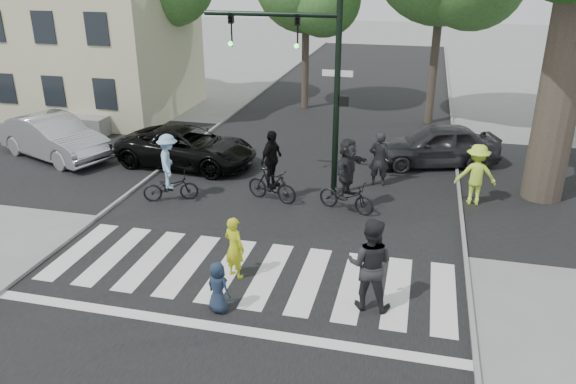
# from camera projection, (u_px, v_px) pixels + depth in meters

# --- Properties ---
(ground) EXTENTS (120.00, 120.00, 0.00)m
(ground) POSITION_uv_depth(u_px,v_px,m) (234.00, 295.00, 12.39)
(ground) COLOR gray
(ground) RESTS_ON ground
(road_stem) EXTENTS (10.00, 70.00, 0.01)m
(road_stem) POSITION_uv_depth(u_px,v_px,m) (288.00, 205.00, 16.88)
(road_stem) COLOR black
(road_stem) RESTS_ON ground
(road_cross) EXTENTS (70.00, 10.00, 0.01)m
(road_cross) POSITION_uv_depth(u_px,v_px,m) (308.00, 171.00, 19.57)
(road_cross) COLOR black
(road_cross) RESTS_ON ground
(curb_left) EXTENTS (0.10, 70.00, 0.10)m
(curb_left) POSITION_uv_depth(u_px,v_px,m) (135.00, 189.00, 17.96)
(curb_left) COLOR gray
(curb_left) RESTS_ON ground
(curb_right) EXTENTS (0.10, 70.00, 0.10)m
(curb_right) POSITION_uv_depth(u_px,v_px,m) (462.00, 221.00, 15.76)
(curb_right) COLOR gray
(curb_right) RESTS_ON ground
(crosswalk) EXTENTS (10.00, 3.85, 0.01)m
(crosswalk) POSITION_uv_depth(u_px,v_px,m) (243.00, 279.00, 12.98)
(crosswalk) COLOR silver
(crosswalk) RESTS_ON ground
(traffic_signal) EXTENTS (4.45, 0.29, 6.00)m
(traffic_signal) POSITION_uv_depth(u_px,v_px,m) (309.00, 69.00, 16.37)
(traffic_signal) COLOR black
(traffic_signal) RESTS_ON ground
(house) EXTENTS (8.40, 8.10, 8.82)m
(house) POSITION_uv_depth(u_px,v_px,m) (93.00, 30.00, 25.98)
(house) COLOR beige
(house) RESTS_ON ground
(pedestrian_woman) EXTENTS (0.65, 0.56, 1.51)m
(pedestrian_woman) POSITION_uv_depth(u_px,v_px,m) (234.00, 247.00, 12.84)
(pedestrian_woman) COLOR #BAC618
(pedestrian_woman) RESTS_ON ground
(pedestrian_child) EXTENTS (0.66, 0.54, 1.15)m
(pedestrian_child) POSITION_uv_depth(u_px,v_px,m) (218.00, 287.00, 11.62)
(pedestrian_child) COLOR #1C2A3E
(pedestrian_child) RESTS_ON ground
(pedestrian_adult) EXTENTS (1.03, 0.82, 2.04)m
(pedestrian_adult) POSITION_uv_depth(u_px,v_px,m) (370.00, 264.00, 11.61)
(pedestrian_adult) COLOR black
(pedestrian_adult) RESTS_ON ground
(cyclist_left) EXTENTS (1.75, 1.23, 2.10)m
(cyclist_left) POSITION_uv_depth(u_px,v_px,m) (169.00, 173.00, 16.90)
(cyclist_left) COLOR black
(cyclist_left) RESTS_ON ground
(cyclist_mid) EXTENTS (1.77, 1.11, 2.22)m
(cyclist_mid) POSITION_uv_depth(u_px,v_px,m) (272.00, 173.00, 16.87)
(cyclist_mid) COLOR black
(cyclist_mid) RESTS_ON ground
(cyclist_right) EXTENTS (1.85, 1.71, 2.22)m
(cyclist_right) POSITION_uv_depth(u_px,v_px,m) (347.00, 179.00, 16.16)
(cyclist_right) COLOR black
(cyclist_right) RESTS_ON ground
(car_suv) EXTENTS (5.13, 2.71, 1.38)m
(car_suv) POSITION_uv_depth(u_px,v_px,m) (187.00, 147.00, 19.89)
(car_suv) COLOR black
(car_suv) RESTS_ON ground
(car_silver) EXTENTS (5.09, 3.33, 1.58)m
(car_silver) POSITION_uv_depth(u_px,v_px,m) (54.00, 137.00, 20.64)
(car_silver) COLOR #ADAFB3
(car_silver) RESTS_ON ground
(car_grey) EXTENTS (4.73, 3.03, 1.50)m
(car_grey) POSITION_uv_depth(u_px,v_px,m) (436.00, 145.00, 19.92)
(car_grey) COLOR #2F2E32
(car_grey) RESTS_ON ground
(bystander_hivis) EXTENTS (1.25, 0.78, 1.86)m
(bystander_hivis) POSITION_uv_depth(u_px,v_px,m) (476.00, 174.00, 16.68)
(bystander_hivis) COLOR #CFFF3C
(bystander_hivis) RESTS_ON ground
(bystander_dark) EXTENTS (0.69, 0.49, 1.80)m
(bystander_dark) POSITION_uv_depth(u_px,v_px,m) (379.00, 159.00, 18.08)
(bystander_dark) COLOR black
(bystander_dark) RESTS_ON ground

